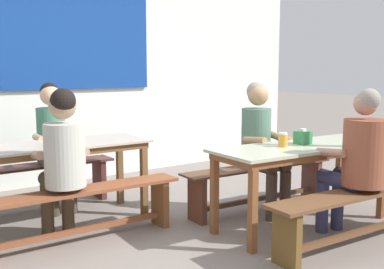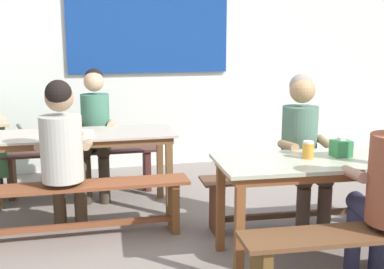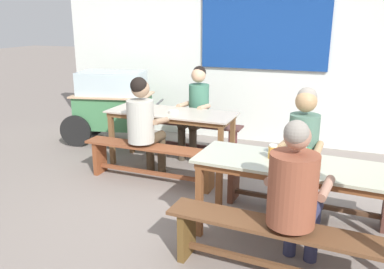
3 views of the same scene
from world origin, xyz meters
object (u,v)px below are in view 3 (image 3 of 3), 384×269
(dining_table_far, at_px, (171,117))
(soup_bowl, at_px, (174,112))
(person_near_front, at_px, (295,191))
(bench_far_back, at_px, (188,132))
(person_left_back_turned, at_px, (143,121))
(bench_far_front, at_px, (151,157))
(person_right_near_table, at_px, (302,146))
(food_cart, at_px, (112,102))
(person_center_facing, at_px, (196,106))
(bench_near_front, at_px, (279,243))
(condiment_jar, at_px, (273,152))
(bench_near_back, at_px, (305,186))
(dining_table_near, at_px, (297,172))
(tissue_box, at_px, (303,155))

(dining_table_far, height_order, soup_bowl, soup_bowl)
(dining_table_far, height_order, person_near_front, person_near_front)
(bench_far_back, relative_size, person_left_back_turned, 1.26)
(bench_far_front, height_order, person_right_near_table, person_right_near_table)
(dining_table_far, xyz_separation_m, food_cart, (-1.34, 0.67, -0.02))
(person_near_front, height_order, person_right_near_table, person_right_near_table)
(dining_table_far, bearing_deg, bench_far_front, -91.32)
(person_right_near_table, distance_m, person_center_facing, 2.15)
(person_near_front, distance_m, soup_bowl, 2.60)
(soup_bowl, bearing_deg, person_near_front, -46.71)
(bench_near_front, bearing_deg, condiment_jar, 105.96)
(food_cart, bearing_deg, person_left_back_turned, -45.37)
(bench_near_back, distance_m, soup_bowl, 1.99)
(person_left_back_turned, height_order, person_center_facing, person_center_facing)
(person_right_near_table, height_order, person_center_facing, person_right_near_table)
(dining_table_near, relative_size, food_cart, 1.12)
(dining_table_far, distance_m, condiment_jar, 2.10)
(person_left_back_turned, bearing_deg, person_center_facing, 73.78)
(person_center_facing, bearing_deg, person_near_front, -56.03)
(person_left_back_turned, bearing_deg, food_cart, 134.63)
(bench_far_back, relative_size, person_center_facing, 1.25)
(person_center_facing, height_order, tissue_box, person_center_facing)
(dining_table_far, xyz_separation_m, person_near_front, (1.85, -1.97, 0.05))
(dining_table_far, relative_size, soup_bowl, 13.33)
(bench_near_back, distance_m, condiment_jar, 0.81)
(bench_near_back, xyz_separation_m, person_near_front, (-0.00, -1.15, 0.44))
(food_cart, relative_size, soup_bowl, 12.54)
(bench_far_front, bearing_deg, bench_near_back, -6.31)
(person_left_back_turned, distance_m, person_center_facing, 1.11)
(person_center_facing, bearing_deg, food_cart, 174.56)
(bench_near_front, xyz_separation_m, condiment_jar, (-0.19, 0.66, 0.51))
(dining_table_far, relative_size, person_center_facing, 1.33)
(condiment_jar, distance_m, soup_bowl, 2.00)
(food_cart, bearing_deg, bench_far_back, -2.51)
(condiment_jar, bearing_deg, person_left_back_turned, 154.36)
(food_cart, xyz_separation_m, person_center_facing, (1.51, -0.14, 0.08))
(food_cart, bearing_deg, dining_table_near, -33.57)
(condiment_jar, bearing_deg, bench_near_front, -74.04)
(dining_table_near, bearing_deg, person_near_front, -85.97)
(bench_far_back, distance_m, soup_bowl, 0.83)
(person_right_near_table, bearing_deg, bench_far_back, 140.01)
(bench_far_back, distance_m, food_cart, 1.40)
(food_cart, bearing_deg, person_near_front, -39.59)
(dining_table_near, bearing_deg, soup_bowl, 142.33)
(bench_far_front, distance_m, tissue_box, 2.08)
(tissue_box, bearing_deg, soup_bowl, 143.79)
(bench_far_front, bearing_deg, tissue_box, -22.45)
(bench_near_back, xyz_separation_m, person_right_near_table, (-0.06, -0.07, 0.45))
(bench_far_back, relative_size, condiment_jar, 12.86)
(bench_near_front, relative_size, person_right_near_table, 1.37)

